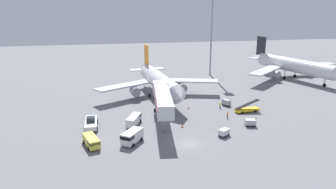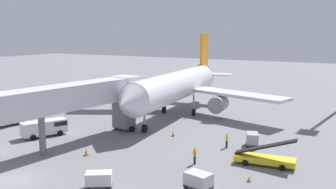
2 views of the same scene
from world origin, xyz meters
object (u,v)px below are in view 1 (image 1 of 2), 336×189
Objects in this scene: service_van_outer_left at (91,141)px; service_van_near_center at (134,120)px; baggage_cart_outer_right at (224,132)px; baggage_cart_mid_right at (250,122)px; apron_light_mast at (212,13)px; service_van_near_left at (132,137)px; baggage_cart_rear_left at (226,102)px; airplane_at_gate at (159,81)px; pushback_tug at (91,123)px; jet_bridge at (162,98)px; safety_cone_alpha at (256,118)px; ground_crew_worker_midground at (227,114)px; safety_cone_charlie at (182,126)px; ground_crew_worker_foreground at (220,105)px; airplane_background at (292,65)px; belt_loader_truck at (247,109)px; safety_cone_bravo at (189,108)px.

service_van_outer_left is 0.97× the size of service_van_near_center.
baggage_cart_outer_right is at bearing -29.63° from service_van_near_center.
apron_light_mast is (7.25, 48.84, 20.48)m from baggage_cart_mid_right.
service_van_near_left reaches higher than baggage_cart_rear_left.
airplane_at_gate is at bearing 121.88° from baggage_cart_mid_right.
baggage_cart_outer_right is (25.17, -9.37, -0.29)m from pushback_tug.
jet_bridge is 21.32m from safety_cone_alpha.
ground_crew_worker_midground is 2.34× the size of safety_cone_charlie.
airplane_at_gate is 28.95m from baggage_cart_mid_right.
ground_crew_worker_foreground is 3.39× the size of safety_cone_alpha.
service_van_outer_left is 35.89m from safety_cone_alpha.
baggage_cart_rear_left is 9.14m from ground_crew_worker_midground.
baggage_cart_mid_right is at bearing -12.89° from service_van_near_center.
service_van_near_left reaches higher than safety_cone_charlie.
baggage_cart_mid_right is at bearing -58.12° from airplane_at_gate.
pushback_tug is 29.43m from ground_crew_worker_midground.
airplane_at_gate is 6.78× the size of service_van_near_left.
pushback_tug is 32.84m from baggage_cart_mid_right.
service_van_near_center is (1.26, 9.18, -0.18)m from service_van_near_left.
baggage_cart_mid_right is (24.86, 3.78, -0.52)m from service_van_near_left.
service_van_outer_left is 0.17× the size of apron_light_mast.
jet_bridge is 3.55× the size of service_van_near_center.
service_van_outer_left is 2.32× the size of baggage_cart_mid_right.
airplane_at_gate reaches higher than service_van_near_left.
jet_bridge is 58.68m from airplane_background.
baggage_cart_outer_right is 19.37m from baggage_cart_rear_left.
baggage_cart_rear_left is at bearing -143.57° from airplane_background.
baggage_cart_rear_left is at bearing 35.51° from service_van_near_left.
baggage_cart_rear_left is 1.41× the size of ground_crew_worker_midground.
ground_crew_worker_midground is 0.04× the size of airplane_background.
jet_bridge is at bearing 52.48° from service_van_near_left.
jet_bridge is 3.40× the size of belt_loader_truck.
pushback_tug is at bearing 170.45° from baggage_cart_mid_right.
baggage_cart_mid_right is 14.17m from safety_cone_charlie.
jet_bridge is 7.14m from safety_cone_charlie.
pushback_tug is 0.19× the size of airplane_background.
service_van_outer_left is at bearing -179.86° from service_van_near_left.
service_van_near_left is 23.76m from ground_crew_worker_midground.
service_van_near_left is 3.03× the size of ground_crew_worker_foreground.
service_van_outer_left is 76.14m from airplane_background.
baggage_cart_mid_right is 6.16m from ground_crew_worker_midground.
safety_cone_bravo is (15.09, 17.05, -1.01)m from service_van_near_left.
baggage_cart_outer_right is (16.38, -9.32, -0.36)m from service_van_near_center.
ground_crew_worker_midground is at bearing 17.58° from service_van_outer_left.
jet_bridge reaches higher than service_van_near_left.
ground_crew_worker_midground is 2.63× the size of safety_cone_bravo.
airplane_at_gate is 4.81× the size of pushback_tug.
pushback_tug is 3.05× the size of baggage_cart_mid_right.
service_van_outer_left is (-16.85, -28.17, -3.53)m from airplane_at_gate.
safety_cone_alpha is (6.04, -1.69, -0.64)m from ground_crew_worker_midground.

